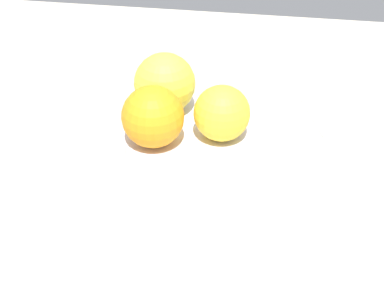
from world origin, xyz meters
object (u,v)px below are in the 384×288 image
(orange_in_bowl_2, at_px, (165,83))
(orange_in_bowl_1, at_px, (222,113))
(folded_napkin, at_px, (350,113))
(fruit_bowl, at_px, (192,148))
(orange_in_bowl_0, at_px, (153,117))

(orange_in_bowl_2, bearing_deg, orange_in_bowl_1, 57.34)
(orange_in_bowl_1, xyz_separation_m, folded_napkin, (-0.18, 0.18, -0.09))
(fruit_bowl, distance_m, orange_in_bowl_0, 0.09)
(orange_in_bowl_1, height_order, folded_napkin, orange_in_bowl_1)
(orange_in_bowl_1, xyz_separation_m, orange_in_bowl_2, (-0.05, -0.08, 0.01))
(orange_in_bowl_1, distance_m, orange_in_bowl_2, 0.10)
(orange_in_bowl_1, bearing_deg, orange_in_bowl_0, -71.96)
(fruit_bowl, bearing_deg, orange_in_bowl_2, -134.03)
(orange_in_bowl_0, distance_m, orange_in_bowl_1, 0.08)
(orange_in_bowl_1, distance_m, folded_napkin, 0.27)
(orange_in_bowl_2, relative_size, folded_napkin, 0.65)
(fruit_bowl, height_order, orange_in_bowl_1, orange_in_bowl_1)
(fruit_bowl, bearing_deg, orange_in_bowl_1, 74.50)
(orange_in_bowl_1, bearing_deg, orange_in_bowl_2, -122.66)
(folded_napkin, bearing_deg, orange_in_bowl_1, -45.88)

